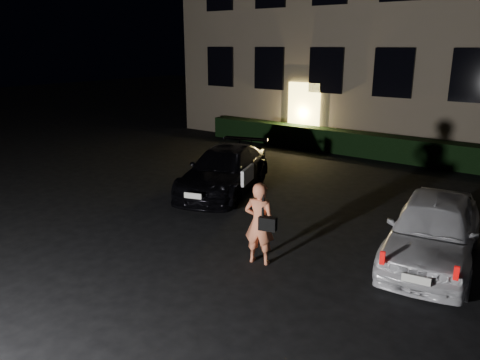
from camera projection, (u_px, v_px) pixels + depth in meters
The scene contains 5 objects.
ground at pixel (177, 263), 8.77m from camera, with size 80.00×80.00×0.00m, color black.
hedge at pixel (382, 147), 16.73m from camera, with size 15.00×0.70×0.85m, color black.
sedan at pixel (225, 170), 12.94m from camera, with size 2.91×4.48×1.21m.
hatch at pixel (433, 229), 8.68m from camera, with size 2.04×3.96×1.29m.
man at pixel (260, 223), 8.59m from camera, with size 0.72×0.51×1.57m.
Camera 1 is at (5.72, -5.69, 3.95)m, focal length 35.00 mm.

